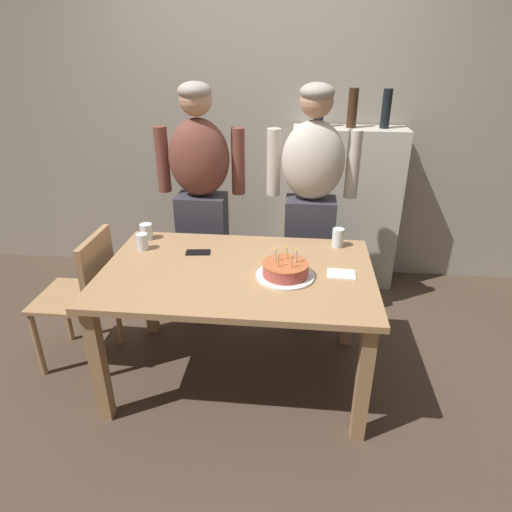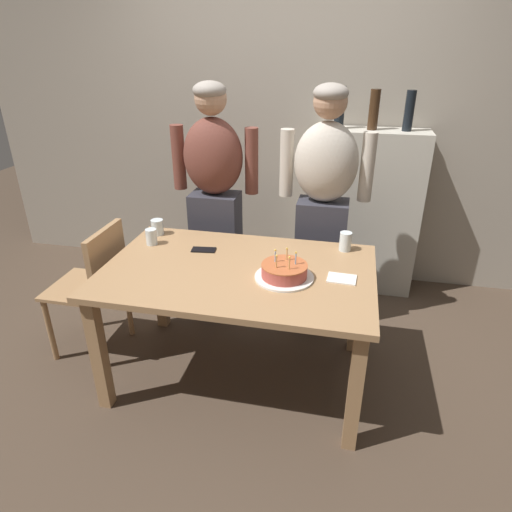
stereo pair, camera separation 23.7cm
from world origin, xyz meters
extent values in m
plane|color=#47382B|center=(0.00, 0.00, 0.00)|extent=(10.00, 10.00, 0.00)
cube|color=#9E9384|center=(0.00, 1.55, 1.30)|extent=(5.20, 0.10, 2.60)
cube|color=#A37A51|center=(0.00, 0.00, 0.72)|extent=(1.50, 0.96, 0.03)
cube|color=#A37A51|center=(-0.68, -0.41, 0.35)|extent=(0.07, 0.07, 0.70)
cube|color=#A37A51|center=(0.68, -0.41, 0.35)|extent=(0.07, 0.07, 0.70)
cube|color=#A37A51|center=(-0.68, 0.41, 0.35)|extent=(0.07, 0.07, 0.70)
cube|color=#A37A51|center=(0.68, 0.41, 0.35)|extent=(0.07, 0.07, 0.70)
cylinder|color=white|center=(0.27, -0.05, 0.75)|extent=(0.32, 0.32, 0.01)
cylinder|color=#B24C42|center=(0.27, -0.05, 0.78)|extent=(0.24, 0.24, 0.06)
cylinder|color=#B75B33|center=(0.27, -0.05, 0.82)|extent=(0.25, 0.25, 0.01)
cylinder|color=#93B7DB|center=(0.32, -0.04, 0.85)|extent=(0.01, 0.01, 0.06)
sphere|color=#F9C64C|center=(0.32, -0.04, 0.89)|extent=(0.01, 0.01, 0.01)
cylinder|color=#EAB266|center=(0.27, 0.00, 0.85)|extent=(0.01, 0.01, 0.06)
sphere|color=#F9C64C|center=(0.27, 0.00, 0.89)|extent=(0.01, 0.01, 0.01)
cylinder|color=#93B7DB|center=(0.21, -0.03, 0.85)|extent=(0.01, 0.01, 0.06)
sphere|color=#F9C64C|center=(0.21, -0.03, 0.89)|extent=(0.01, 0.01, 0.01)
cylinder|color=#EAB266|center=(0.23, -0.10, 0.85)|extent=(0.01, 0.01, 0.06)
sphere|color=#F9C64C|center=(0.23, -0.10, 0.89)|extent=(0.01, 0.01, 0.01)
cylinder|color=#EAB266|center=(0.30, -0.10, 0.85)|extent=(0.01, 0.01, 0.06)
sphere|color=#F9C64C|center=(0.30, -0.10, 0.89)|extent=(0.01, 0.01, 0.01)
cylinder|color=silver|center=(-0.63, 0.37, 0.79)|extent=(0.08, 0.08, 0.10)
cylinder|color=silver|center=(0.57, 0.37, 0.80)|extent=(0.07, 0.07, 0.12)
cylinder|color=silver|center=(-0.61, 0.21, 0.79)|extent=(0.07, 0.07, 0.10)
cube|color=black|center=(-0.26, 0.19, 0.74)|extent=(0.15, 0.09, 0.01)
cube|color=white|center=(0.57, 0.00, 0.74)|extent=(0.16, 0.12, 0.01)
cube|color=#33333D|center=(-0.35, 0.74, 0.46)|extent=(0.34, 0.23, 0.92)
ellipsoid|color=brown|center=(-0.35, 0.74, 1.18)|extent=(0.41, 0.27, 0.52)
sphere|color=tan|center=(-0.35, 0.74, 1.55)|extent=(0.21, 0.21, 0.21)
ellipsoid|color=gray|center=(-0.35, 0.72, 1.60)|extent=(0.21, 0.21, 0.12)
cylinder|color=brown|center=(-0.09, 0.77, 1.15)|extent=(0.09, 0.09, 0.44)
cylinder|color=brown|center=(-0.61, 0.77, 1.15)|extent=(0.09, 0.09, 0.44)
cube|color=#33333D|center=(0.40, 0.74, 0.46)|extent=(0.34, 0.23, 0.92)
ellipsoid|color=beige|center=(0.40, 0.74, 1.18)|extent=(0.41, 0.27, 0.52)
sphere|color=tan|center=(0.40, 0.74, 1.55)|extent=(0.21, 0.21, 0.21)
ellipsoid|color=gray|center=(0.40, 0.72, 1.60)|extent=(0.21, 0.21, 0.12)
cylinder|color=beige|center=(0.66, 0.77, 1.15)|extent=(0.09, 0.09, 0.44)
cylinder|color=beige|center=(0.14, 0.77, 1.15)|extent=(0.09, 0.09, 0.44)
cube|color=#A37A51|center=(-1.03, 0.07, 0.46)|extent=(0.42, 0.42, 0.02)
cube|color=#A37A51|center=(-0.84, 0.07, 0.67)|extent=(0.04, 0.40, 0.40)
cylinder|color=#A37A51|center=(-1.21, 0.25, 0.23)|extent=(0.04, 0.04, 0.45)
cylinder|color=#A37A51|center=(-1.21, -0.11, 0.23)|extent=(0.04, 0.04, 0.45)
cylinder|color=#A37A51|center=(-0.85, 0.25, 0.23)|extent=(0.04, 0.04, 0.45)
cylinder|color=#A37A51|center=(-0.85, -0.11, 0.23)|extent=(0.04, 0.04, 0.45)
cube|color=beige|center=(0.68, 1.33, 0.65)|extent=(0.86, 0.30, 1.29)
cylinder|color=black|center=(0.44, 1.33, 1.44)|extent=(0.07, 0.07, 0.30)
cylinder|color=#382314|center=(0.68, 1.33, 1.44)|extent=(0.07, 0.07, 0.28)
cylinder|color=black|center=(0.93, 1.33, 1.44)|extent=(0.07, 0.07, 0.28)
camera|label=1|loc=(0.33, -2.15, 1.87)|focal=31.07mm
camera|label=2|loc=(0.56, -2.11, 1.87)|focal=31.07mm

